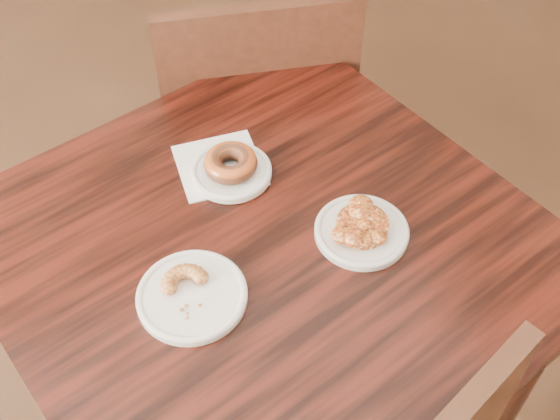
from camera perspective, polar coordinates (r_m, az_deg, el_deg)
name	(u,v)px	position (r m, az deg, el deg)	size (l,w,h in m)	color
cafe_table	(269,352)	(1.51, -0.89, -11.50)	(0.88, 0.88, 0.75)	black
chair_far	(250,113)	(1.88, -2.46, 7.88)	(0.48, 0.48, 0.90)	black
napkin	(220,165)	(1.32, -4.94, 3.64)	(0.15, 0.15, 0.00)	white
plate_donut	(231,172)	(1.30, -3.98, 3.11)	(0.15, 0.15, 0.01)	white
plate_cruller	(192,296)	(1.13, -7.16, -6.97)	(0.18, 0.18, 0.01)	white
plate_fritter	(361,232)	(1.21, 6.64, -1.76)	(0.16, 0.16, 0.01)	silver
glazed_donut	(231,163)	(1.28, -4.03, 3.84)	(0.10, 0.10, 0.03)	#954015
apple_fritter	(363,224)	(1.20, 6.73, -1.13)	(0.13, 0.13, 0.03)	#481407
cruller_fragment	(191,290)	(1.12, -7.25, -6.45)	(0.09, 0.09, 0.02)	brown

